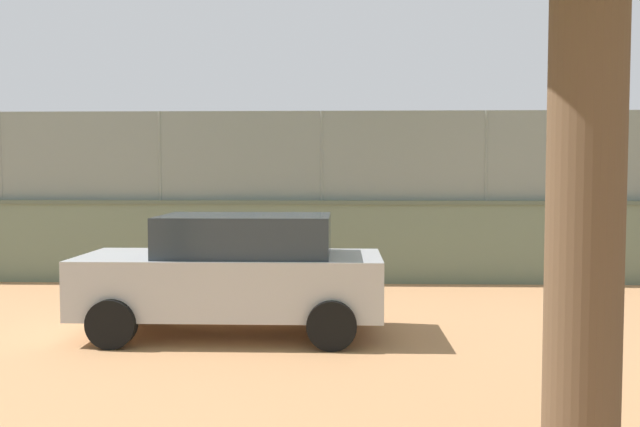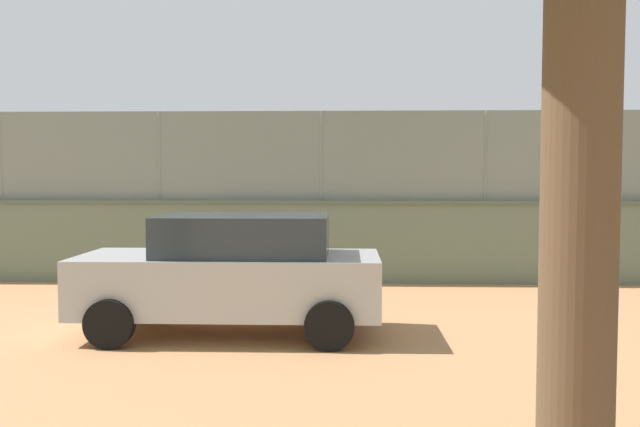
% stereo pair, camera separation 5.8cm
% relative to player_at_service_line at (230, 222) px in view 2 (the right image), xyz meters
% --- Properties ---
extents(ground_plane, '(260.00, 260.00, 0.00)m').
position_rel_player_at_service_line_xyz_m(ground_plane, '(-3.13, -7.09, -0.90)').
color(ground_plane, tan).
extents(perimeter_wall, '(22.92, 0.88, 1.64)m').
position_rel_player_at_service_line_xyz_m(perimeter_wall, '(-0.78, 4.10, -0.07)').
color(perimeter_wall, slate).
rests_on(perimeter_wall, ground_plane).
extents(fence_panel_on_wall, '(22.52, 0.60, 1.75)m').
position_rel_player_at_service_line_xyz_m(fence_panel_on_wall, '(-0.78, 4.10, 1.61)').
color(fence_panel_on_wall, gray).
rests_on(fence_panel_on_wall, perimeter_wall).
extents(player_at_service_line, '(1.17, 0.71, 1.53)m').
position_rel_player_at_service_line_xyz_m(player_at_service_line, '(0.00, 0.00, 0.00)').
color(player_at_service_line, black).
rests_on(player_at_service_line, ground_plane).
extents(player_foreground_swinging, '(0.72, 1.09, 1.70)m').
position_rel_player_at_service_line_xyz_m(player_foreground_swinging, '(-6.99, 0.29, 0.11)').
color(player_foreground_swinging, '#B2B2B2').
rests_on(player_foreground_swinging, ground_plane).
extents(player_near_wall_returning, '(0.88, 0.96, 1.52)m').
position_rel_player_at_service_line_xyz_m(player_near_wall_returning, '(-1.95, 0.20, -0.00)').
color(player_near_wall_returning, navy).
rests_on(player_near_wall_returning, ground_plane).
extents(sports_ball, '(0.10, 0.10, 0.10)m').
position_rel_player_at_service_line_xyz_m(sports_ball, '(-1.04, 1.91, -0.02)').
color(sports_ball, orange).
extents(courtside_bench, '(1.61, 0.42, 0.87)m').
position_rel_player_at_service_line_xyz_m(courtside_bench, '(0.05, 2.66, -0.44)').
color(courtside_bench, brown).
rests_on(courtside_bench, ground_plane).
extents(parked_car_silver, '(4.06, 1.93, 1.62)m').
position_rel_player_at_service_line_xyz_m(parked_car_silver, '(-1.24, 8.62, -0.06)').
color(parked_car_silver, '#B7B7BC').
rests_on(parked_car_silver, ground_plane).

